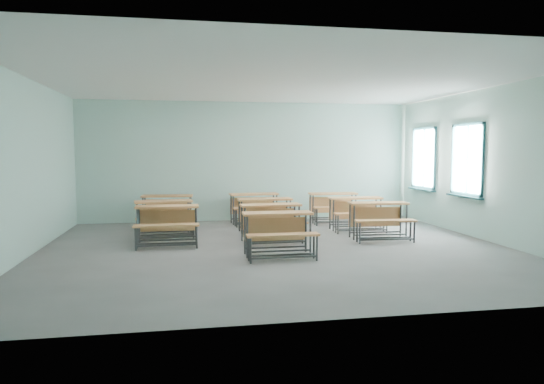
{
  "coord_description": "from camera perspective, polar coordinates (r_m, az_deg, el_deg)",
  "views": [
    {
      "loc": [
        -1.72,
        -9.08,
        1.89
      ],
      "look_at": [
        0.12,
        1.2,
        1.0
      ],
      "focal_mm": 32.0,
      "sensor_mm": 36.0,
      "label": 1
    }
  ],
  "objects": [
    {
      "name": "desk_unit_r0c1",
      "position": [
        8.69,
        0.79,
        -4.15
      ],
      "size": [
        1.26,
        0.85,
        0.78
      ],
      "rotation": [
        0.0,
        0.0,
        0.0
      ],
      "color": "#C88148",
      "rests_on": "ground"
    },
    {
      "name": "desk_unit_r1c0",
      "position": [
        9.97,
        -12.23,
        -3.1
      ],
      "size": [
        1.25,
        0.84,
        0.78
      ],
      "rotation": [
        0.0,
        0.0,
        -0.0
      ],
      "color": "#C88148",
      "rests_on": "ground"
    },
    {
      "name": "desk_unit_r1c2",
      "position": [
        10.61,
        12.56,
        -2.62
      ],
      "size": [
        1.31,
        0.93,
        0.78
      ],
      "rotation": [
        0.0,
        0.0,
        -0.07
      ],
      "color": "#C88148",
      "rests_on": "ground"
    },
    {
      "name": "desk_unit_r3c1",
      "position": [
        12.56,
        -2.03,
        -1.37
      ],
      "size": [
        1.32,
        0.94,
        0.78
      ],
      "rotation": [
        0.0,
        0.0,
        0.08
      ],
      "color": "#C88148",
      "rests_on": "ground"
    },
    {
      "name": "desk_unit_r3c2",
      "position": [
        12.81,
        7.31,
        -1.28
      ],
      "size": [
        1.28,
        0.88,
        0.78
      ],
      "rotation": [
        0.0,
        0.0,
        -0.03
      ],
      "color": "#C88148",
      "rests_on": "ground"
    },
    {
      "name": "desk_unit_r2c1",
      "position": [
        11.21,
        -0.73,
        -2.11
      ],
      "size": [
        1.29,
        0.9,
        0.78
      ],
      "rotation": [
        0.0,
        0.0,
        0.05
      ],
      "color": "#C88148",
      "rests_on": "ground"
    },
    {
      "name": "desk_unit_r3c0",
      "position": [
        12.33,
        -12.26,
        -1.59
      ],
      "size": [
        1.31,
        0.93,
        0.78
      ],
      "rotation": [
        0.0,
        0.0,
        -0.07
      ],
      "color": "#C88148",
      "rests_on": "ground"
    },
    {
      "name": "desk_unit_r2c0",
      "position": [
        11.0,
        -12.58,
        -2.37
      ],
      "size": [
        1.36,
        1.0,
        0.78
      ],
      "rotation": [
        0.0,
        0.0,
        0.14
      ],
      "color": "#C88148",
      "rests_on": "ground"
    },
    {
      "name": "room",
      "position": [
        9.29,
        1.04,
        3.08
      ],
      "size": [
        9.04,
        8.04,
        3.24
      ],
      "color": "slate",
      "rests_on": "ground"
    },
    {
      "name": "desk_unit_r2c2",
      "position": [
        11.68,
        9.92,
        -1.91
      ],
      "size": [
        1.3,
        0.91,
        0.78
      ],
      "rotation": [
        0.0,
        0.0,
        -0.06
      ],
      "color": "#C88148",
      "rests_on": "ground"
    },
    {
      "name": "desk_unit_r1c1",
      "position": [
        10.0,
        -0.02,
        -2.96
      ],
      "size": [
        1.3,
        0.92,
        0.78
      ],
      "rotation": [
        0.0,
        0.0,
        0.06
      ],
      "color": "#C88148",
      "rests_on": "ground"
    }
  ]
}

